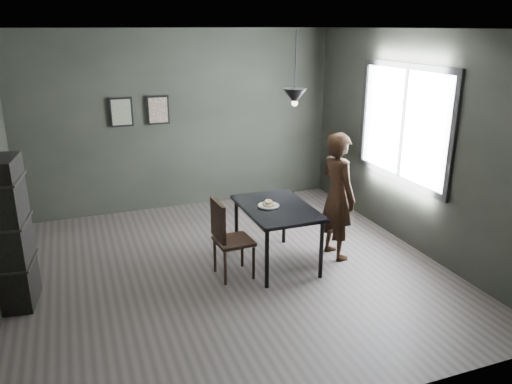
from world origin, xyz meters
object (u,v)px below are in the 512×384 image
object	(u,v)px
white_plate	(269,206)
pendant_lamp	(295,96)
woman	(338,196)
shelf_unit	(11,234)
cafe_table	(277,213)
wood_chair	(227,234)

from	to	relation	value
white_plate	pendant_lamp	bearing A→B (deg)	10.85
woman	shelf_unit	size ratio (longest dim) A/B	1.01
woman	shelf_unit	xyz separation A→B (m)	(-3.72, 0.13, -0.01)
cafe_table	shelf_unit	bearing A→B (deg)	178.58
wood_chair	shelf_unit	distance (m)	2.27
woman	wood_chair	size ratio (longest dim) A/B	1.70
wood_chair	pendant_lamp	distance (m)	1.79
wood_chair	pendant_lamp	bearing A→B (deg)	10.78
woman	pendant_lamp	xyz separation A→B (m)	(-0.55, 0.16, 1.24)
cafe_table	pendant_lamp	world-z (taller)	pendant_lamp
white_plate	pendant_lamp	xyz separation A→B (m)	(0.34, 0.07, 1.29)
white_plate	woman	size ratio (longest dim) A/B	0.14
cafe_table	white_plate	xyz separation A→B (m)	(-0.09, 0.03, 0.08)
cafe_table	white_plate	bearing A→B (deg)	160.04
white_plate	wood_chair	distance (m)	0.65
woman	pendant_lamp	distance (m)	1.37
white_plate	pendant_lamp	distance (m)	1.34
wood_chair	pendant_lamp	xyz separation A→B (m)	(0.93, 0.23, 1.51)
cafe_table	pendant_lamp	xyz separation A→B (m)	(0.25, 0.10, 1.38)
white_plate	woman	bearing A→B (deg)	-6.13
pendant_lamp	white_plate	bearing A→B (deg)	-169.15
wood_chair	pendant_lamp	size ratio (longest dim) A/B	1.10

